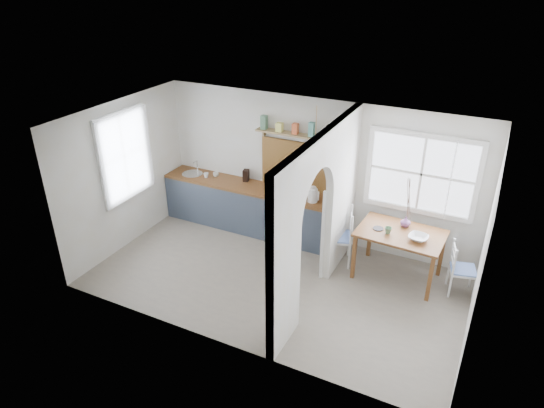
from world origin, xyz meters
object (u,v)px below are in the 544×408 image
at_px(chair_left, 338,236).
at_px(chair_right, 463,269).
at_px(dining_table, 398,255).
at_px(vase, 406,222).
at_px(kettle, 313,194).

distance_m(chair_left, chair_right, 2.00).
height_order(dining_table, chair_right, chair_right).
xyz_separation_m(chair_right, vase, (-0.98, 0.20, 0.49)).
relative_size(kettle, vase, 1.63).
bearing_deg(dining_table, chair_left, -176.03).
height_order(dining_table, kettle, kettle).
xyz_separation_m(chair_left, chair_right, (2.00, 0.03, -0.08)).
bearing_deg(chair_right, vase, 64.73).
xyz_separation_m(dining_table, kettle, (-1.59, 0.25, 0.63)).
bearing_deg(kettle, chair_left, -47.27).
distance_m(dining_table, kettle, 1.73).
bearing_deg(dining_table, kettle, 174.37).
relative_size(dining_table, kettle, 4.80).
bearing_deg(chair_right, chair_left, 77.30).
xyz_separation_m(dining_table, chair_left, (-1.02, -0.01, 0.09)).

